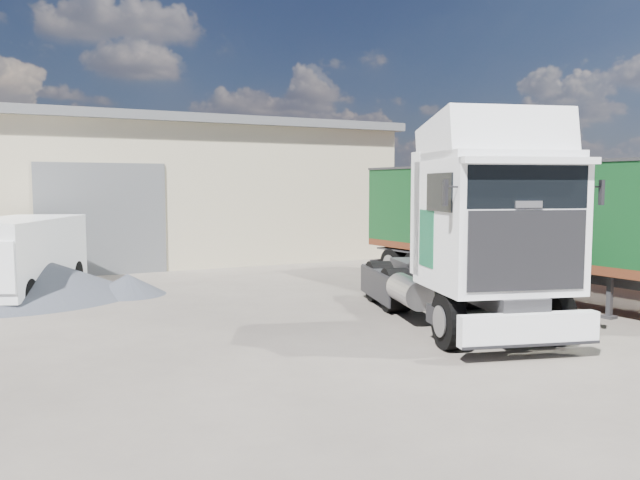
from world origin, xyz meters
name	(u,v)px	position (x,y,z in m)	size (l,w,h in m)	color
ground	(279,336)	(0.00, 0.00, 0.00)	(120.00, 120.00, 0.00)	#282520
brick_boundary_wall	(514,231)	(11.50, 6.00, 1.25)	(0.35, 26.00, 2.50)	brown
tractor_unit	(477,242)	(3.60, -1.40, 1.79)	(3.94, 6.66, 4.25)	black
box_trailer	(514,215)	(7.47, 1.73, 2.10)	(3.23, 10.53, 3.45)	#2D2D30
panel_van	(14,257)	(-4.56, 6.81, 1.04)	(3.75, 5.33, 2.02)	black
gravel_heap	(29,279)	(-4.24, 6.27, 0.52)	(7.31, 6.87, 1.11)	#20232B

